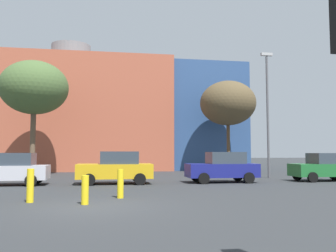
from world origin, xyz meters
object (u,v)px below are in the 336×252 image
Objects in this scene: parked_car_1 at (11,169)px; bare_tree_0 at (34,88)px; parked_car_4 at (324,167)px; bollard_yellow_0 at (85,190)px; bollard_yellow_1 at (30,186)px; parked_car_2 at (116,168)px; parked_car_3 at (223,167)px; bollard_yellow_2 at (120,184)px; bare_tree_1 at (228,103)px; street_lamp at (268,107)px.

bare_tree_0 reaches higher than parked_car_1.
parked_car_4 is 21.07m from bare_tree_0.
bollard_yellow_1 is at bearing 156.83° from bollard_yellow_0.
parked_car_2 is 6.12m from parked_car_3.
bollard_yellow_2 is (-6.07, -6.28, -0.33)m from parked_car_3.
parked_car_3 is (11.59, 0.00, 0.03)m from parked_car_1.
parked_car_3 is 3.48× the size of bollard_yellow_1.
bare_tree_1 is (3.72, 9.85, 5.15)m from parked_car_3.
parked_car_2 reaches higher than parked_car_1.
parked_car_2 is 3.54× the size of bollard_yellow_1.
bare_tree_0 is 8.99× the size of bollard_yellow_0.
parked_car_4 is 11.45m from bare_tree_1.
bollard_yellow_0 is 0.11× the size of street_lamp.
bollard_yellow_1 is at bearing -167.38° from bollard_yellow_2.
parked_car_3 is at bearing 45.99° from bollard_yellow_2.
parked_car_3 is at bearing -180.00° from parked_car_2.
bollard_yellow_2 is at bearing -137.98° from street_lamp.
parked_car_4 is at bearing 26.68° from bollard_yellow_2.
bollard_yellow_1 reaches higher than bollard_yellow_0.
street_lamp is (15.83, 3.00, 4.00)m from parked_car_1.
parked_car_3 is at bearing -33.75° from bare_tree_0.
bollard_yellow_1 is (-1.90, 0.82, 0.10)m from bollard_yellow_0.
parked_car_4 is 3.58× the size of bollard_yellow_2.
parked_car_1 is 5.48m from parked_car_2.
bollard_yellow_0 is 16.37m from street_lamp.
parked_car_3 is (6.12, 0.00, -0.01)m from parked_car_2.
bollard_yellow_2 is at bearing -67.10° from bare_tree_0.
bare_tree_0 reaches higher than parked_car_3.
street_lamp is (10.35, 3.00, 3.96)m from parked_car_2.
bollard_yellow_1 is (-15.61, -6.98, -0.26)m from parked_car_4.
bare_tree_1 is at bearing 52.51° from bollard_yellow_1.
bollard_yellow_2 is (1.21, 1.51, 0.06)m from bollard_yellow_0.
bollard_yellow_2 is 0.13× the size of street_lamp.
parked_car_4 is (18.02, 0.00, -0.01)m from parked_car_1.
parked_car_1 is 3.60× the size of bollard_yellow_2.
bare_tree_0 is (-0.55, 8.12, 5.75)m from parked_car_1.
bollard_yellow_0 is 0.88× the size of bollard_yellow_2.
parked_car_1 is 11.59m from parked_car_3.
bollard_yellow_0 is at bearing 118.96° from parked_car_1.
bollard_yellow_0 is (-13.71, -7.79, -0.36)m from parked_car_4.
bare_tree_0 is at bearing -53.40° from parked_car_2.
street_lamp is (16.38, -5.12, -1.75)m from bare_tree_0.
parked_car_1 is at bearing 131.36° from bollard_yellow_2.
bare_tree_0 is 17.25m from street_lamp.
parked_car_1 is at bearing 0.00° from parked_car_3.
parked_car_2 is at bearing -53.40° from bare_tree_0.
parked_car_1 is 4.07× the size of bollard_yellow_0.
street_lamp is at bearing -169.27° from parked_car_1.
parked_car_1 is 3.38× the size of bollard_yellow_1.
bollard_yellow_0 is (4.87, -15.91, -6.12)m from bare_tree_0.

